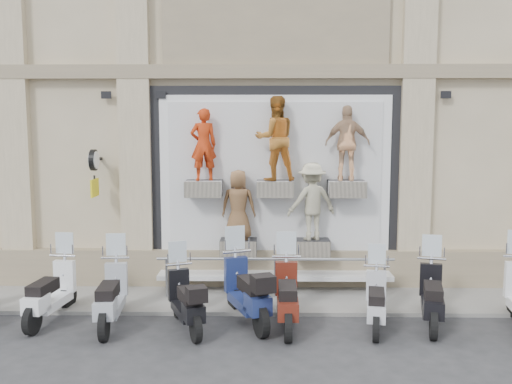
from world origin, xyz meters
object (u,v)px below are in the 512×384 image
scooter_c (111,284)px  scooter_f (287,283)px  clock_sign_bracket (94,167)px  guard_rail (275,279)px  scooter_d (186,289)px  scooter_g (376,290)px  scooter_e (247,278)px  scooter_h (432,284)px  scooter_b (50,280)px

scooter_c → scooter_f: (3.24, 0.02, 0.02)m
clock_sign_bracket → scooter_f: 4.97m
guard_rail → clock_sign_bracket: bearing=173.2°
scooter_d → scooter_g: scooter_d is taller
scooter_d → scooter_f: (1.84, 0.15, 0.07)m
guard_rail → scooter_e: 1.52m
scooter_f → scooter_h: size_ratio=1.04×
scooter_b → scooter_f: 4.47m
scooter_c → scooter_d: scooter_c is taller
clock_sign_bracket → scooter_d: (2.25, -2.17, -2.04)m
guard_rail → scooter_f: size_ratio=2.48×
guard_rail → scooter_f: 1.61m
scooter_d → scooter_e: 1.15m
scooter_e → scooter_f: (0.75, -0.20, -0.04)m
scooter_b → scooter_g: 6.09m
scooter_e → scooter_f: 0.78m
scooter_b → scooter_d: scooter_b is taller
scooter_g → scooter_h: size_ratio=0.91×
guard_rail → scooter_c: bearing=-152.7°
clock_sign_bracket → scooter_c: size_ratio=0.51×
scooter_f → scooter_h: 2.68m
guard_rail → scooter_b: scooter_b is taller
scooter_d → scooter_e: bearing=-4.4°
guard_rail → clock_sign_bracket: 4.57m
scooter_e → scooter_f: scooter_e is taller
scooter_e → scooter_h: 3.43m
scooter_c → clock_sign_bracket: bearing=107.6°
scooter_f → scooter_b: bearing=177.4°
scooter_c → scooter_g: (4.87, -0.03, -0.08)m
scooter_f → scooter_g: size_ratio=1.14×
scooter_c → scooter_h: (5.93, 0.12, -0.01)m
guard_rail → clock_sign_bracket: clock_sign_bracket is taller
scooter_b → scooter_h: size_ratio=1.00×
scooter_e → scooter_d: bearing=176.5°
scooter_b → scooter_c: size_ratio=0.98×
clock_sign_bracket → scooter_g: 6.42m
scooter_b → scooter_f: bearing=3.2°
guard_rail → scooter_c: scooter_c is taller
scooter_h → scooter_c: bearing=-165.6°
guard_rail → scooter_h: scooter_h is taller
scooter_h → scooter_b: bearing=-168.0°
scooter_c → scooter_h: 5.93m
scooter_d → scooter_e: scooter_e is taller
scooter_b → scooter_h: 7.15m
scooter_c → scooter_d: (1.40, -0.13, -0.05)m
clock_sign_bracket → scooter_e: (3.34, -1.83, -1.94)m
scooter_g → scooter_f: bearing=-171.3°
scooter_b → guard_rail: bearing=23.4°
clock_sign_bracket → scooter_h: clock_sign_bracket is taller
scooter_d → scooter_b: bearing=149.7°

